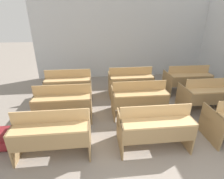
% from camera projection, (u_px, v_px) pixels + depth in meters
% --- Properties ---
extents(wall_back, '(6.45, 0.06, 2.81)m').
position_uv_depth(wall_back, '(122.00, 40.00, 6.54)').
color(wall_back, silver).
rests_on(wall_back, ground_plane).
extents(bench_front_left, '(1.28, 0.71, 0.89)m').
position_uv_depth(bench_front_left, '(53.00, 132.00, 3.04)').
color(bench_front_left, '#96774D').
rests_on(bench_front_left, ground_plane).
extents(bench_front_center, '(1.28, 0.71, 0.89)m').
position_uv_depth(bench_front_center, '(154.00, 126.00, 3.19)').
color(bench_front_center, '#96774D').
rests_on(bench_front_center, ground_plane).
extents(bench_second_left, '(1.28, 0.71, 0.89)m').
position_uv_depth(bench_second_left, '(64.00, 102.00, 4.05)').
color(bench_second_left, '#94764B').
rests_on(bench_second_left, ground_plane).
extents(bench_second_center, '(1.28, 0.71, 0.89)m').
position_uv_depth(bench_second_center, '(139.00, 98.00, 4.25)').
color(bench_second_center, olive).
rests_on(bench_second_center, ground_plane).
extents(bench_second_right, '(1.28, 0.71, 0.89)m').
position_uv_depth(bench_second_right, '(208.00, 94.00, 4.42)').
color(bench_second_right, '#9A7B51').
rests_on(bench_second_right, ground_plane).
extents(bench_third_left, '(1.28, 0.71, 0.89)m').
position_uv_depth(bench_third_left, '(69.00, 84.00, 5.07)').
color(bench_third_left, '#997A50').
rests_on(bench_third_left, ground_plane).
extents(bench_third_center, '(1.28, 0.71, 0.89)m').
position_uv_depth(bench_third_center, '(130.00, 81.00, 5.28)').
color(bench_third_center, olive).
rests_on(bench_third_center, ground_plane).
extents(bench_third_right, '(1.28, 0.71, 0.89)m').
position_uv_depth(bench_third_right, '(187.00, 79.00, 5.44)').
color(bench_third_right, '#997A50').
rests_on(bench_third_right, ground_plane).
extents(schoolbag, '(0.34, 0.28, 0.40)m').
position_uv_depth(schoolbag, '(3.00, 139.00, 3.27)').
color(schoolbag, maroon).
rests_on(schoolbag, ground_plane).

